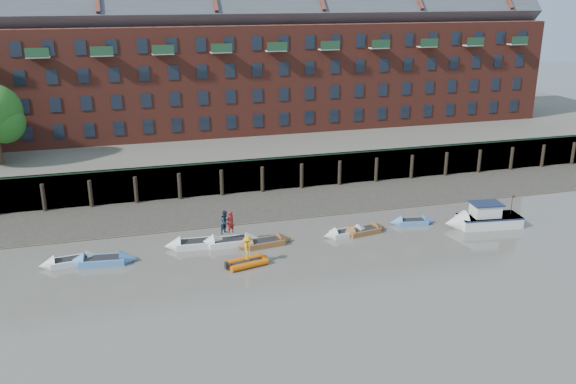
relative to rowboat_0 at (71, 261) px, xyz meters
name	(u,v)px	position (x,y,z in m)	size (l,w,h in m)	color
ground	(311,298)	(15.18, -9.62, -0.23)	(220.00, 220.00, 0.00)	#656057
foreshore	(251,207)	(15.18, 8.38, -0.23)	(110.00, 8.00, 0.50)	#3D382F
mud_band	(259,220)	(15.18, 4.98, -0.23)	(110.00, 1.60, 0.10)	#4C4336
river_wall	(241,177)	(15.18, 12.76, 1.37)	(110.00, 1.23, 3.30)	#2D2A26
bank_terrace	(217,144)	(15.18, 26.38, 1.37)	(110.00, 28.00, 3.20)	#5E594D
apartment_terrace	(212,46)	(15.18, 27.37, 12.60)	(80.60, 15.56, 20.98)	brown
rowboat_0	(71,261)	(0.00, 0.00, 0.00)	(4.56, 1.85, 1.29)	silver
rowboat_1	(103,260)	(2.20, -0.54, 0.03)	(5.07, 2.01, 1.43)	#4B7BB8
rowboat_2	(197,244)	(9.19, 0.64, 0.03)	(5.05, 1.74, 1.44)	silver
rowboat_3	(230,242)	(11.69, 0.29, 0.03)	(5.02, 1.48, 1.46)	silver
rowboat_4	(265,243)	(14.31, -0.54, 0.01)	(4.69, 1.87, 1.32)	brown
rowboat_5	(347,233)	(21.19, -0.34, -0.02)	(4.18, 1.59, 1.19)	silver
rowboat_6	(363,231)	(22.63, -0.36, -0.01)	(4.40, 1.97, 1.23)	brown
rowboat_7	(412,222)	(27.42, 0.47, -0.02)	(4.08, 1.76, 1.14)	#4B7BB8
rib_tender	(248,262)	(12.32, -3.65, 0.01)	(3.21, 2.09, 0.54)	#DF5B04
motor_launch	(477,219)	(32.31, -1.61, 0.45)	(6.67, 2.85, 2.67)	silver
person_rower_a	(230,222)	(11.81, 0.35, 1.67)	(0.67, 0.44, 1.83)	maroon
person_rower_b	(225,222)	(11.44, 0.40, 1.68)	(0.90, 0.70, 1.86)	#19233F
person_rib_crew	(248,248)	(12.29, -3.69, 1.15)	(1.13, 0.65, 1.75)	orange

